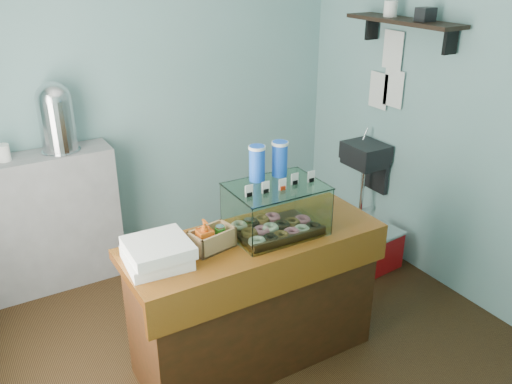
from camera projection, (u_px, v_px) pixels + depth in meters
ground at (236, 334)px, 3.82m from camera, size 3.50×3.50×0.00m
room_shell at (235, 96)px, 3.14m from camera, size 3.54×3.04×2.82m
counter at (255, 298)px, 3.43m from camera, size 1.60×0.60×0.90m
back_shelf at (52, 221)px, 4.21m from camera, size 1.00×0.32×1.10m
display_case at (274, 206)px, 3.27m from camera, size 0.57×0.42×0.52m
condiment_crate at (210, 238)px, 3.10m from camera, size 0.27×0.19×0.20m
pastry_boxes at (157, 253)px, 2.96m from camera, size 0.36×0.36×0.13m
coffee_urn at (56, 116)px, 3.94m from camera, size 0.28×0.28×0.52m
red_cooler at (377, 249)px, 4.57m from camera, size 0.41×0.32×0.34m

